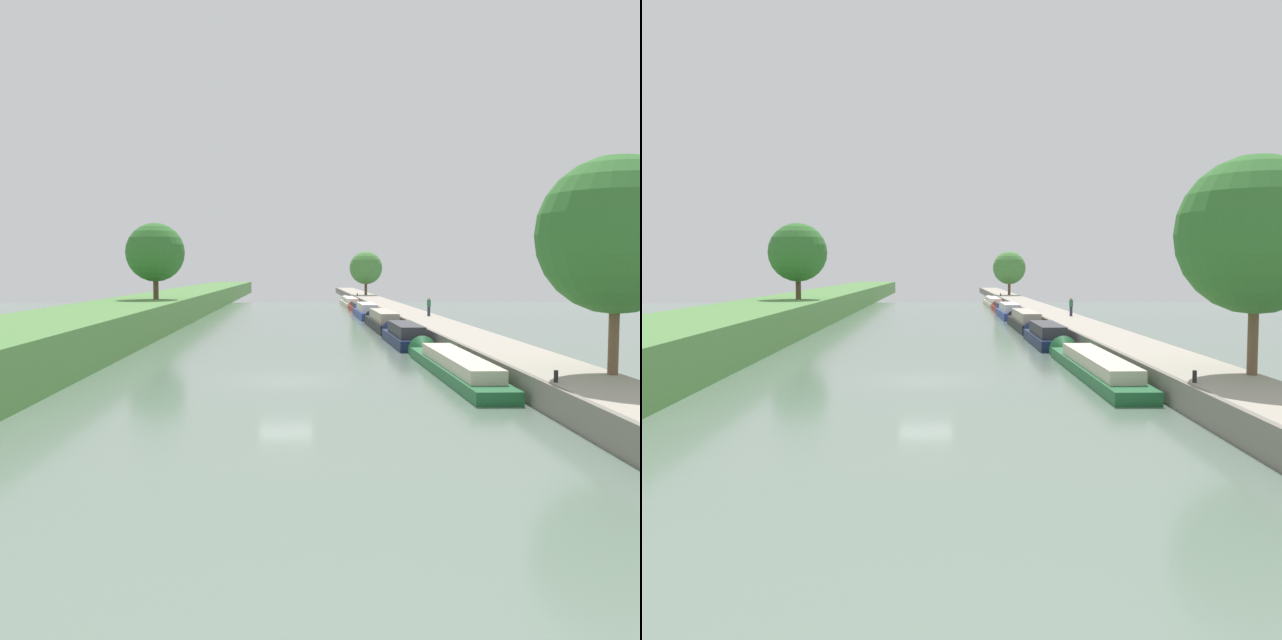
# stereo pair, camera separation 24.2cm
# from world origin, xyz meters

# --- Properties ---
(ground_plane) EXTENTS (160.00, 160.00, 0.00)m
(ground_plane) POSITION_xyz_m (0.00, 0.00, 0.00)
(ground_plane) COLOR slate
(right_towpath) EXTENTS (3.68, 260.00, 1.10)m
(right_towpath) POSITION_xyz_m (11.58, 0.00, 0.55)
(right_towpath) COLOR #A89E8E
(right_towpath) RESTS_ON ground_plane
(stone_quay) EXTENTS (0.25, 260.00, 1.15)m
(stone_quay) POSITION_xyz_m (9.62, 0.00, 0.57)
(stone_quay) COLOR gray
(stone_quay) RESTS_ON ground_plane
(narrowboat_green) EXTENTS (1.88, 16.95, 1.78)m
(narrowboat_green) POSITION_xyz_m (8.28, 1.91, 0.48)
(narrowboat_green) COLOR #1E6033
(narrowboat_green) RESTS_ON ground_plane
(narrowboat_navy) EXTENTS (2.01, 10.86, 2.12)m
(narrowboat_navy) POSITION_xyz_m (8.05, 16.61, 0.61)
(narrowboat_navy) COLOR #141E42
(narrowboat_navy) RESTS_ON ground_plane
(narrowboat_black) EXTENTS (1.90, 14.12, 2.15)m
(narrowboat_black) POSITION_xyz_m (8.11, 29.74, 0.68)
(narrowboat_black) COLOR black
(narrowboat_black) RESTS_ON ground_plane
(narrowboat_blue) EXTENTS (1.95, 11.82, 2.15)m
(narrowboat_blue) POSITION_xyz_m (8.10, 44.57, 0.65)
(narrowboat_blue) COLOR #283D93
(narrowboat_blue) RESTS_ON ground_plane
(narrowboat_red) EXTENTS (1.82, 10.77, 1.73)m
(narrowboat_red) POSITION_xyz_m (8.27, 56.01, 0.48)
(narrowboat_red) COLOR maroon
(narrowboat_red) RESTS_ON ground_plane
(narrowboat_cream) EXTENTS (1.91, 17.03, 1.86)m
(narrowboat_cream) POSITION_xyz_m (8.20, 70.51, 0.52)
(narrowboat_cream) COLOR beige
(narrowboat_cream) RESTS_ON ground_plane
(tree_rightbank_near) EXTENTS (6.21, 6.21, 8.61)m
(tree_rightbank_near) POSITION_xyz_m (13.00, -5.82, 6.59)
(tree_rightbank_near) COLOR brown
(tree_rightbank_near) RESTS_ON right_towpath
(tree_rightbank_midnear) EXTENTS (5.34, 5.34, 7.09)m
(tree_rightbank_midnear) POSITION_xyz_m (11.83, 82.74, 5.51)
(tree_rightbank_midnear) COLOR brown
(tree_rightbank_midnear) RESTS_ON right_towpath
(tree_leftbank_downstream) EXTENTS (5.45, 5.45, 7.10)m
(tree_leftbank_downstream) POSITION_xyz_m (-12.60, 33.62, 6.83)
(tree_leftbank_downstream) COLOR brown
(tree_leftbank_downstream) RESTS_ON left_grassy_bank
(person_walking) EXTENTS (0.34, 0.34, 1.66)m
(person_walking) POSITION_xyz_m (12.40, 30.26, 1.97)
(person_walking) COLOR #282D42
(person_walking) RESTS_ON right_towpath
(mooring_bollard_near) EXTENTS (0.16, 0.16, 0.45)m
(mooring_bollard_near) POSITION_xyz_m (10.05, -7.69, 1.32)
(mooring_bollard_near) COLOR black
(mooring_bollard_near) RESTS_ON right_towpath
(mooring_bollard_far) EXTENTS (0.16, 0.16, 0.45)m
(mooring_bollard_far) POSITION_xyz_m (10.05, 78.13, 1.32)
(mooring_bollard_far) COLOR black
(mooring_bollard_far) RESTS_ON right_towpath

